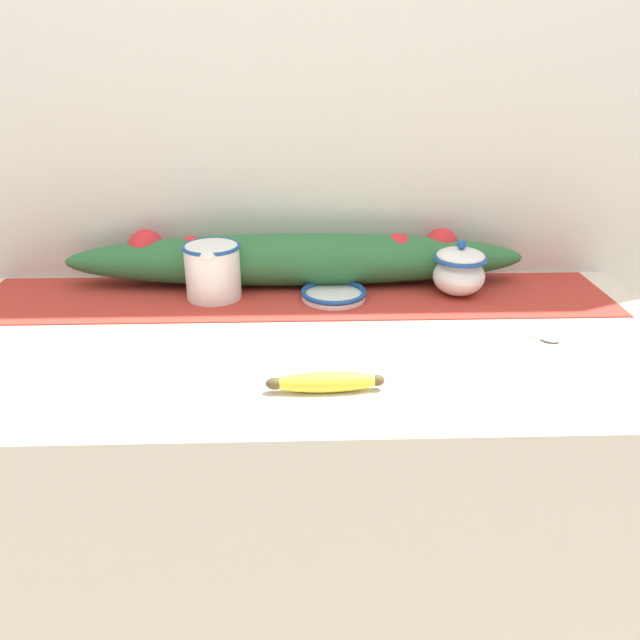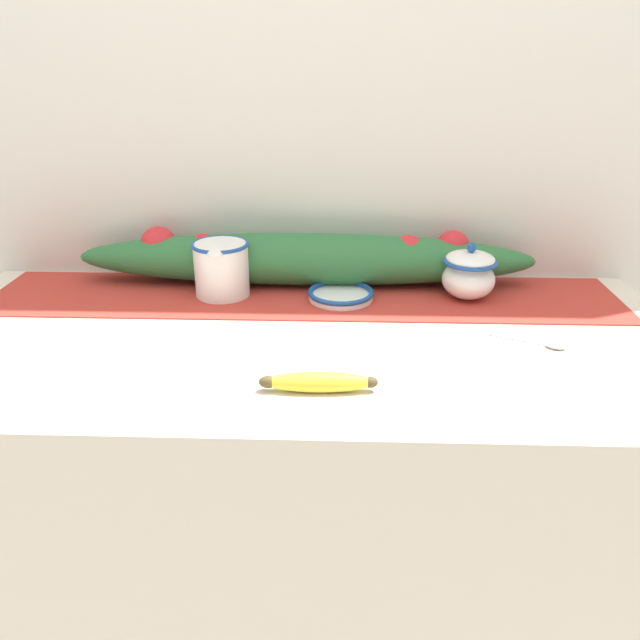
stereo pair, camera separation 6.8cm
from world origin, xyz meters
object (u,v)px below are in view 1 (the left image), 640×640
sugar_bowl (459,270)px  banana (325,382)px  small_dish (334,294)px  spoon (543,338)px  cream_pitcher (213,269)px

sugar_bowl → banana: bearing=-127.0°
small_dish → spoon: 0.43m
banana → spoon: bearing=22.9°
banana → spoon: size_ratio=1.16×
sugar_bowl → banana: (-0.30, -0.40, -0.04)m
sugar_bowl → spoon: sugar_bowl is taller
banana → spoon: 0.44m
small_dish → sugar_bowl: bearing=3.7°
small_dish → banana: banana is taller
cream_pitcher → small_dish: 0.26m
spoon → sugar_bowl: bearing=139.0°
banana → sugar_bowl: bearing=53.0°
cream_pitcher → spoon: (0.62, -0.23, -0.06)m
small_dish → spoon: (0.37, -0.21, -0.01)m
sugar_bowl → cream_pitcher: bearing=179.9°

